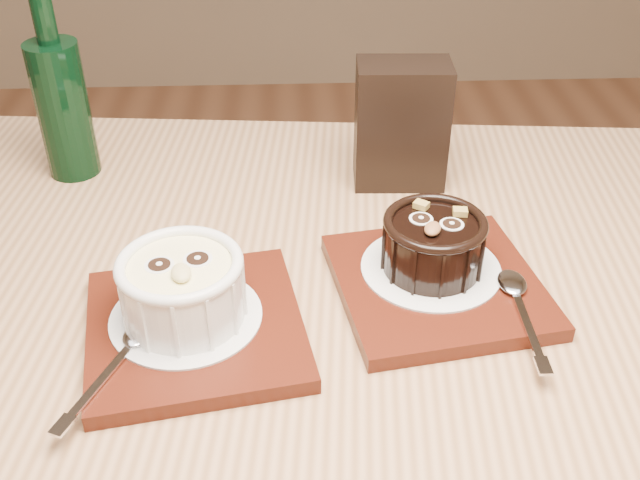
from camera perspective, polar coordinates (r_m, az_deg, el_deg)
The scene contains 11 objects.
table at distance 0.72m, azimuth -0.00°, elevation -11.79°, with size 1.27×0.90×0.75m.
tray_left at distance 0.65m, azimuth -9.45°, elevation -6.68°, with size 0.18×0.18×0.01m, color #4B180C.
doily_left at distance 0.65m, azimuth -10.16°, elevation -5.75°, with size 0.13×0.13×0.00m, color white.
ramekin_white at distance 0.63m, azimuth -10.47°, elevation -3.45°, with size 0.11×0.11×0.06m.
spoon_left at distance 0.62m, azimuth -15.23°, elevation -8.83°, with size 0.03×0.13×0.01m, color silver, non-canonical shape.
tray_right at distance 0.70m, azimuth 8.93°, elevation -3.41°, with size 0.18×0.18×0.01m, color #4B180C.
doily_right at distance 0.70m, azimuth 8.44°, elevation -2.12°, with size 0.13×0.13×0.00m, color white.
ramekin_dark at distance 0.69m, azimuth 8.65°, elevation -0.10°, with size 0.09×0.09×0.06m.
spoon_right at distance 0.67m, azimuth 15.11°, elevation -4.97°, with size 0.03×0.13×0.01m, color silver, non-canonical shape.
condiment_stand at distance 0.83m, azimuth 6.20°, elevation 8.72°, with size 0.10×0.06×0.14m, color black.
green_bottle at distance 0.89m, azimuth -19.04°, elevation 9.74°, with size 0.06×0.06×0.22m.
Camera 1 is at (-0.06, -0.29, 1.18)m, focal length 42.00 mm.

